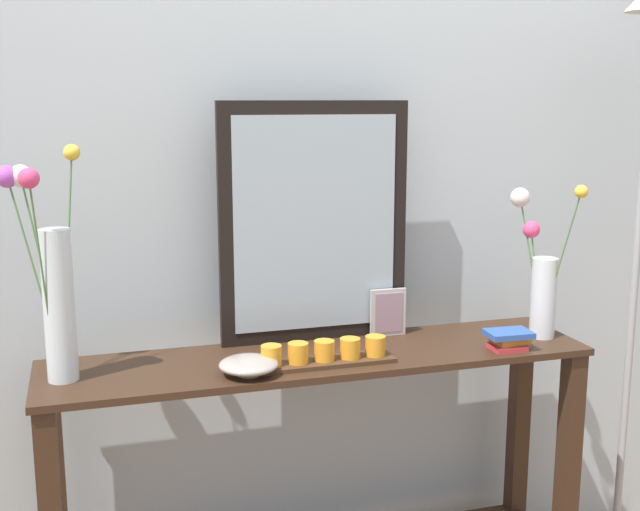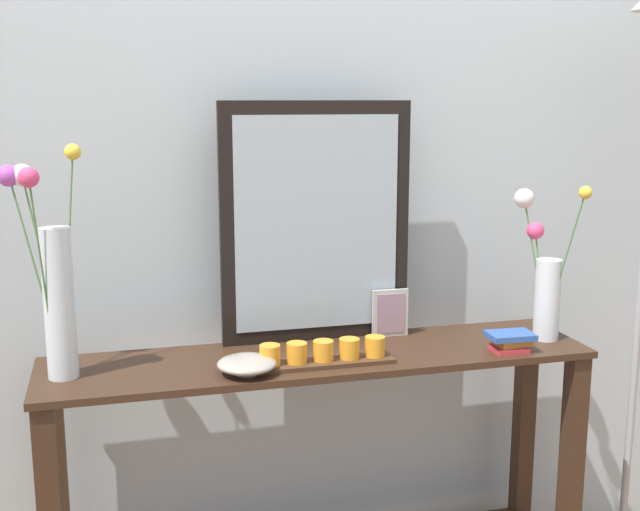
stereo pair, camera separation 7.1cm
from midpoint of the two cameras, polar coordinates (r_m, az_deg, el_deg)
wall_back at (r=2.46m, az=-2.87°, el=6.42°), size 6.40×0.08×2.70m
console_table at (r=2.41m, az=-0.87°, el=-14.82°), size 1.55×0.36×0.84m
mirror_leaning at (r=2.34m, az=-1.25°, el=2.33°), size 0.57×0.03×0.71m
tall_vase_left at (r=2.13m, az=-19.45°, el=-1.74°), size 0.21×0.17×0.60m
vase_right at (r=2.48m, az=14.71°, el=-1.54°), size 0.16×0.20×0.47m
candle_tray at (r=2.19m, az=-0.62°, el=-7.08°), size 0.39×0.09×0.07m
picture_frame_small at (r=2.44m, az=4.05°, el=-4.07°), size 0.11×0.01×0.15m
decorative_bowl at (r=2.12m, az=-6.07°, el=-7.77°), size 0.16×0.16×0.05m
book_stack at (r=2.37m, az=12.49°, el=-5.83°), size 0.13×0.10×0.06m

